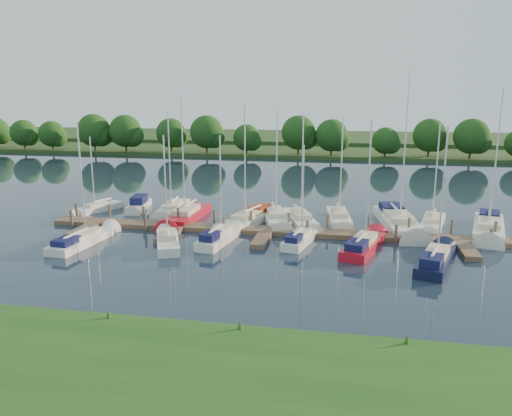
% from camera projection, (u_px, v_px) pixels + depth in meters
% --- Properties ---
extents(ground, '(260.00, 260.00, 0.00)m').
position_uv_depth(ground, '(249.00, 262.00, 36.16)').
color(ground, '#1A2235').
rests_on(ground, ground).
extents(near_bank, '(90.00, 10.00, 0.50)m').
position_uv_depth(near_bank, '(173.00, 379.00, 20.77)').
color(near_bank, '#1C4C15').
rests_on(near_bank, ground).
extents(dock, '(40.00, 6.00, 0.40)m').
position_uv_depth(dock, '(266.00, 233.00, 43.12)').
color(dock, brown).
rests_on(dock, ground).
extents(mooring_pilings, '(38.24, 2.84, 2.00)m').
position_uv_depth(mooring_pilings, '(268.00, 225.00, 44.11)').
color(mooring_pilings, '#473D33').
rests_on(mooring_pilings, ground).
extents(far_shore, '(180.00, 30.00, 0.60)m').
position_uv_depth(far_shore, '(318.00, 150.00, 107.98)').
color(far_shore, '#233B17').
rests_on(far_shore, ground).
extents(distant_hill, '(220.00, 40.00, 1.40)m').
position_uv_depth(distant_hill, '(324.00, 138.00, 131.85)').
color(distant_hill, '#2E4B20').
rests_on(distant_hill, ground).
extents(treeline, '(147.26, 9.19, 8.24)m').
position_uv_depth(treeline, '(313.00, 137.00, 95.02)').
color(treeline, '#38281C').
rests_on(treeline, ground).
extents(sailboat_n_0, '(3.49, 6.14, 8.06)m').
position_uv_depth(sailboat_n_0, '(97.00, 209.00, 51.79)').
color(sailboat_n_0, silver).
rests_on(sailboat_n_0, ground).
extents(motorboat, '(2.51, 5.85, 1.76)m').
position_uv_depth(motorboat, '(139.00, 206.00, 52.87)').
color(motorboat, silver).
rests_on(motorboat, ground).
extents(sailboat_n_2, '(2.74, 8.64, 10.78)m').
position_uv_depth(sailboat_n_2, '(172.00, 210.00, 51.31)').
color(sailboat_n_2, silver).
rests_on(sailboat_n_2, ground).
extents(sailboat_n_3, '(2.46, 9.57, 12.23)m').
position_uv_depth(sailboat_n_3, '(186.00, 217.00, 48.15)').
color(sailboat_n_3, '#B71021').
rests_on(sailboat_n_3, ground).
extents(sailboat_n_4, '(4.32, 9.06, 11.49)m').
position_uv_depth(sailboat_n_4, '(248.00, 221.00, 46.73)').
color(sailboat_n_4, silver).
rests_on(sailboat_n_4, ground).
extents(sailboat_n_5, '(3.98, 8.69, 11.08)m').
position_uv_depth(sailboat_n_5, '(276.00, 220.00, 47.38)').
color(sailboat_n_5, silver).
rests_on(sailboat_n_5, ground).
extents(sailboat_n_6, '(4.25, 8.34, 10.73)m').
position_uv_depth(sailboat_n_6, '(301.00, 221.00, 46.74)').
color(sailboat_n_6, silver).
rests_on(sailboat_n_6, ground).
extents(sailboat_n_7, '(2.69, 8.07, 10.29)m').
position_uv_depth(sailboat_n_7, '(339.00, 219.00, 47.45)').
color(sailboat_n_7, silver).
rests_on(sailboat_n_7, ground).
extents(sailboat_n_8, '(4.07, 11.68, 14.56)m').
position_uv_depth(sailboat_n_8, '(399.00, 223.00, 45.73)').
color(sailboat_n_8, silver).
rests_on(sailboat_n_8, ground).
extents(sailboat_n_9, '(3.27, 7.72, 9.75)m').
position_uv_depth(sailboat_n_9, '(432.00, 224.00, 45.67)').
color(sailboat_n_9, silver).
rests_on(sailboat_n_9, ground).
extents(sailboat_n_10, '(4.49, 10.39, 12.98)m').
position_uv_depth(sailboat_n_10, '(488.00, 229.00, 43.84)').
color(sailboat_n_10, silver).
rests_on(sailboat_n_10, ground).
extents(sailboat_s_0, '(2.47, 8.03, 10.09)m').
position_uv_depth(sailboat_s_0, '(83.00, 240.00, 40.48)').
color(sailboat_s_0, silver).
rests_on(sailboat_s_0, ground).
extents(sailboat_s_1, '(3.82, 6.97, 9.22)m').
position_uv_depth(sailboat_s_1, '(168.00, 242.00, 40.07)').
color(sailboat_s_1, silver).
rests_on(sailboat_s_1, ground).
extents(sailboat_s_2, '(2.50, 7.04, 9.16)m').
position_uv_depth(sailboat_s_2, '(219.00, 238.00, 40.90)').
color(sailboat_s_2, silver).
rests_on(sailboat_s_2, ground).
extents(sailboat_s_3, '(2.63, 6.49, 8.34)m').
position_uv_depth(sailboat_s_3, '(300.00, 239.00, 40.73)').
color(sailboat_s_3, silver).
rests_on(sailboat_s_3, ground).
extents(sailboat_s_4, '(3.72, 8.18, 10.42)m').
position_uv_depth(sailboat_s_4, '(364.00, 246.00, 38.99)').
color(sailboat_s_4, '#B71021').
rests_on(sailboat_s_4, ground).
extents(sailboat_s_5, '(3.79, 7.92, 10.24)m').
position_uv_depth(sailboat_s_5, '(436.00, 261.00, 35.34)').
color(sailboat_s_5, black).
rests_on(sailboat_s_5, ground).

